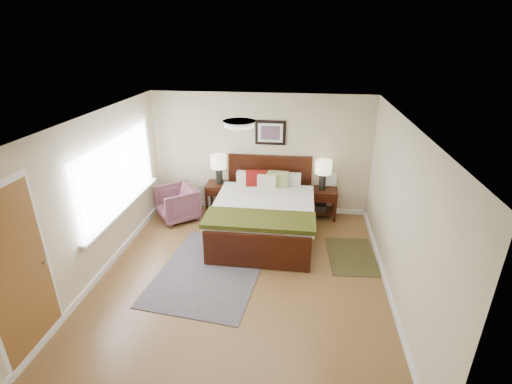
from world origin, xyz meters
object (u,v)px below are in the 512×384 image
lamp_left (219,164)px  nightstand_right (321,200)px  lamp_right (323,170)px  nightstand_left (220,189)px  rug_persian (210,270)px  bed (264,208)px  armchair (177,204)px

lamp_left → nightstand_right: bearing=-0.4°
nightstand_right → lamp_right: size_ratio=1.03×
nightstand_left → rug_persian: size_ratio=0.29×
nightstand_right → lamp_left: size_ratio=1.03×
rug_persian → lamp_right: bearing=56.3°
nightstand_left → nightstand_right: (2.14, 0.01, -0.14)m
nightstand_right → lamp_left: 2.25m
bed → armchair: bearing=167.2°
bed → nightstand_right: bearing=38.7°
bed → lamp_right: size_ratio=3.73×
lamp_left → bed: bearing=-40.4°
lamp_left → lamp_right: lamp_left is taller
rug_persian → armchair: bearing=128.9°
nightstand_right → rug_persian: (-1.83, -2.17, -0.37)m
lamp_right → bed: bearing=-140.8°
bed → rug_persian: 1.59m
bed → nightstand_left: bearing=140.3°
nightstand_right → rug_persian: nightstand_right is taller
rug_persian → nightstand_left: bearing=104.3°
armchair → rug_persian: 2.06m
nightstand_left → lamp_left: 0.55m
nightstand_left → lamp_left: lamp_left is taller
nightstand_right → lamp_right: lamp_right is taller
nightstand_left → armchair: (-0.79, -0.45, -0.17)m
armchair → rug_persian: (1.10, -1.71, -0.34)m
nightstand_right → lamp_left: bearing=179.6°
armchair → nightstand_left: bearing=81.5°
lamp_right → armchair: bearing=-170.8°
bed → lamp_right: (1.09, 0.89, 0.49)m
lamp_left → armchair: bearing=-149.1°
nightstand_left → armchair: armchair is taller
lamp_right → rug_persian: (-1.83, -2.18, -1.04)m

